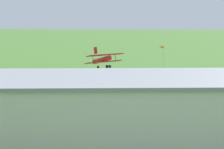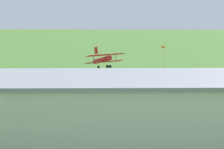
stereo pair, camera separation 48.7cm
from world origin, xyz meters
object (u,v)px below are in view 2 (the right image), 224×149
windsock (162,48)px  person_crossing_taxiway (47,97)px  hangar (138,109)px  biplane (103,59)px

windsock → person_crossing_taxiway: bearing=59.5°
hangar → biplane: 31.93m
hangar → person_crossing_taxiway: bearing=-50.0°
hangar → windsock: 49.19m
biplane → windsock: (-12.87, -17.07, 0.41)m
biplane → person_crossing_taxiway: biplane is taller
windsock → hangar: bearing=81.0°
hangar → windsock: bearing=-99.0°
person_crossing_taxiway → windsock: 39.53m
hangar → biplane: hangar is taller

